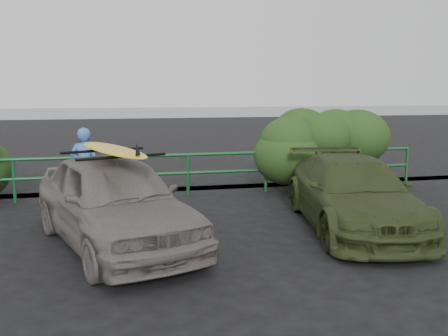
{
  "coord_description": "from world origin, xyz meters",
  "views": [
    {
      "loc": [
        -0.81,
        -6.95,
        2.55
      ],
      "look_at": [
        1.2,
        1.88,
        1.14
      ],
      "focal_mm": 40.0,
      "sensor_mm": 36.0,
      "label": 1
    }
  ],
  "objects_px": {
    "guardrail": "(147,176)",
    "sedan": "(114,201)",
    "olive_vehicle": "(353,193)",
    "surfboard": "(112,150)",
    "man": "(85,167)"
  },
  "relations": [
    {
      "from": "guardrail",
      "to": "sedan",
      "type": "height_order",
      "value": "sedan"
    },
    {
      "from": "olive_vehicle",
      "to": "man",
      "type": "height_order",
      "value": "man"
    },
    {
      "from": "guardrail",
      "to": "surfboard",
      "type": "xyz_separation_m",
      "value": [
        -0.8,
        -3.75,
        1.08
      ]
    },
    {
      "from": "olive_vehicle",
      "to": "man",
      "type": "bearing_deg",
      "value": 158.23
    },
    {
      "from": "sedan",
      "to": "man",
      "type": "distance_m",
      "value": 3.24
    },
    {
      "from": "olive_vehicle",
      "to": "surfboard",
      "type": "distance_m",
      "value": 4.45
    },
    {
      "from": "olive_vehicle",
      "to": "man",
      "type": "relative_size",
      "value": 2.59
    },
    {
      "from": "guardrail",
      "to": "sedan",
      "type": "distance_m",
      "value": 3.84
    },
    {
      "from": "sedan",
      "to": "surfboard",
      "type": "bearing_deg",
      "value": 0.0
    },
    {
      "from": "guardrail",
      "to": "man",
      "type": "xyz_separation_m",
      "value": [
        -1.4,
        -0.57,
        0.35
      ]
    },
    {
      "from": "guardrail",
      "to": "sedan",
      "type": "relative_size",
      "value": 3.14
    },
    {
      "from": "olive_vehicle",
      "to": "man",
      "type": "xyz_separation_m",
      "value": [
        -4.94,
        3.04,
        0.22
      ]
    },
    {
      "from": "man",
      "to": "sedan",
      "type": "bearing_deg",
      "value": 111.21
    },
    {
      "from": "sedan",
      "to": "man",
      "type": "relative_size",
      "value": 2.55
    },
    {
      "from": "olive_vehicle",
      "to": "surfboard",
      "type": "bearing_deg",
      "value": -168.25
    }
  ]
}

